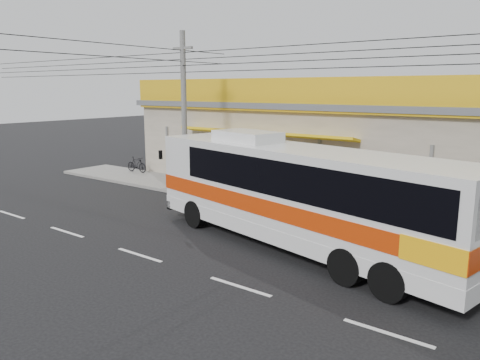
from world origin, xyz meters
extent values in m
plane|color=black|center=(0.00, 0.00, 0.00)|extent=(120.00, 120.00, 0.00)
cube|color=slate|center=(0.00, 6.00, 0.07)|extent=(30.00, 3.20, 0.15)
cube|color=gray|center=(0.00, 11.60, 2.10)|extent=(22.00, 8.00, 4.20)
cube|color=#55565C|center=(0.00, 11.60, 4.35)|extent=(22.60, 8.60, 0.30)
cube|color=gold|center=(0.00, 7.48, 4.90)|extent=(22.00, 0.24, 1.60)
cube|color=red|center=(-2.00, 7.45, 4.90)|extent=(9.00, 0.10, 1.20)
cube|color=#196712|center=(6.50, 7.45, 4.90)|extent=(2.40, 0.10, 1.10)
cube|color=red|center=(-9.00, 7.45, 4.90)|extent=(3.00, 0.10, 1.10)
cube|color=yellow|center=(-2.00, 7.30, 3.00)|extent=(10.00, 1.20, 0.37)
cube|color=silver|center=(3.69, 1.03, 1.90)|extent=(12.26, 5.05, 2.90)
cube|color=#C23208|center=(3.69, 1.03, 1.55)|extent=(12.31, 5.10, 0.55)
cube|color=#F5AA0C|center=(8.77, -0.10, 1.55)|extent=(2.12, 2.85, 0.60)
cube|color=black|center=(4.37, 0.88, 2.55)|extent=(10.32, 4.65, 1.10)
cube|color=black|center=(-2.09, 2.32, 2.35)|extent=(0.63, 2.18, 1.50)
cube|color=silver|center=(1.25, 1.58, 3.53)|extent=(2.65, 1.89, 0.36)
cylinder|color=black|center=(-0.66, 0.84, 0.52)|extent=(1.09, 0.54, 1.04)
cylinder|color=black|center=(-0.17, 3.05, 0.52)|extent=(1.09, 0.54, 1.04)
cylinder|color=black|center=(7.45, -0.96, 0.52)|extent=(1.09, 0.54, 1.04)
cylinder|color=black|center=(7.94, 1.25, 0.52)|extent=(1.09, 0.54, 1.04)
imported|color=maroon|center=(-4.51, 4.80, 0.59)|extent=(1.79, 1.12, 0.89)
imported|color=black|center=(-11.03, 6.89, 0.63)|extent=(1.61, 0.53, 0.95)
cylinder|color=#60605E|center=(-4.34, 4.20, 3.89)|extent=(0.25, 0.25, 7.79)
cube|color=#60605E|center=(-4.34, 4.20, 7.01)|extent=(1.17, 0.12, 0.12)
camera|label=1|loc=(11.05, -11.82, 5.20)|focal=35.00mm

